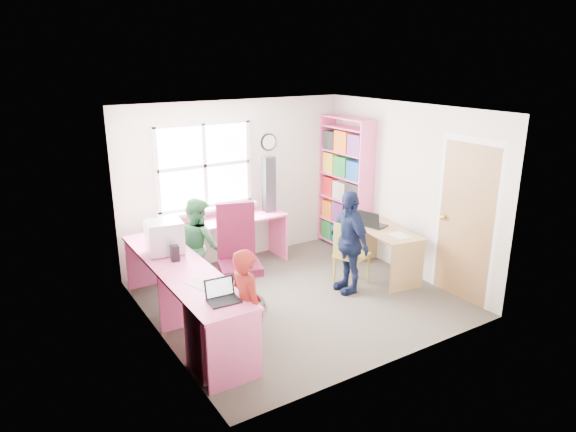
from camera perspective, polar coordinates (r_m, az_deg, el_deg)
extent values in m
cube|color=#463F37|center=(6.70, 1.15, -9.23)|extent=(3.60, 3.40, 0.02)
cube|color=white|center=(6.02, 1.29, 11.83)|extent=(3.60, 3.40, 0.02)
cube|color=beige|center=(7.69, -5.80, 3.82)|extent=(3.60, 0.02, 2.40)
cube|color=beige|center=(4.99, 12.06, -4.05)|extent=(3.60, 0.02, 2.40)
cube|color=beige|center=(5.52, -14.71, -2.15)|extent=(0.02, 3.40, 2.40)
cube|color=beige|center=(7.37, 13.08, 2.85)|extent=(0.02, 3.40, 2.40)
cube|color=white|center=(7.40, -9.26, 5.53)|extent=(1.40, 0.01, 1.20)
cube|color=white|center=(7.40, -9.24, 5.52)|extent=(1.48, 0.04, 1.28)
cube|color=olive|center=(6.74, 19.09, -0.79)|extent=(0.02, 0.82, 2.00)
sphere|color=gold|center=(6.91, 16.80, -0.13)|extent=(0.07, 0.07, 0.07)
cylinder|color=black|center=(7.81, -2.17, 8.22)|extent=(0.26, 0.03, 0.26)
cylinder|color=white|center=(7.80, -2.11, 8.20)|extent=(0.22, 0.01, 0.22)
cube|color=pink|center=(5.86, -11.78, -5.64)|extent=(0.60, 2.70, 0.03)
cube|color=pink|center=(7.46, -6.41, -0.34)|extent=(1.65, 0.56, 0.03)
cube|color=pink|center=(6.02, -11.56, -8.93)|extent=(0.56, 0.03, 0.72)
cube|color=pink|center=(4.95, -5.89, -14.85)|extent=(0.56, 0.03, 0.72)
cube|color=pink|center=(7.17, -15.35, -4.80)|extent=(0.56, 0.03, 0.72)
cube|color=pink|center=(7.94, -1.12, -1.99)|extent=(0.03, 0.52, 0.72)
cube|color=pink|center=(5.24, -7.74, -12.96)|extent=(0.54, 0.45, 0.72)
cube|color=tan|center=(7.29, 10.68, -1.50)|extent=(0.74, 1.26, 0.03)
cube|color=tan|center=(6.97, 13.09, -5.57)|extent=(0.51, 0.11, 0.66)
cube|color=tan|center=(7.86, 8.28, -2.62)|extent=(0.51, 0.11, 0.66)
cube|color=pink|center=(7.78, 8.66, 2.73)|extent=(0.30, 0.02, 2.10)
cube|color=pink|center=(8.54, 4.30, 4.18)|extent=(0.30, 0.02, 2.10)
cube|color=pink|center=(7.97, 6.63, 10.76)|extent=(0.30, 1.00, 0.02)
cube|color=pink|center=(8.44, 6.16, -3.04)|extent=(0.30, 1.00, 0.02)
cube|color=pink|center=(8.33, 6.24, -0.72)|extent=(0.30, 1.00, 0.02)
cube|color=pink|center=(8.22, 6.32, 1.80)|extent=(0.30, 1.00, 0.02)
cube|color=pink|center=(8.12, 6.41, 4.38)|extent=(0.30, 1.00, 0.02)
cube|color=pink|center=(8.05, 6.50, 7.02)|extent=(0.30, 1.00, 0.02)
cube|color=pink|center=(7.99, 6.59, 9.70)|extent=(0.30, 1.00, 0.02)
cube|color=red|center=(8.18, 7.48, -2.70)|extent=(0.25, 0.28, 0.27)
cube|color=#1B58A6|center=(8.41, 6.11, -2.02)|extent=(0.25, 0.30, 0.29)
cube|color=#218A32|center=(8.63, 4.88, -1.41)|extent=(0.25, 0.26, 0.30)
cube|color=yellow|center=(8.06, 7.59, -0.18)|extent=(0.25, 0.28, 0.30)
cube|color=#79378A|center=(8.29, 6.19, 0.45)|extent=(0.25, 0.30, 0.32)
cube|color=orange|center=(8.52, 4.94, 0.83)|extent=(0.25, 0.26, 0.29)
cube|color=#292929|center=(7.95, 7.70, 2.50)|extent=(0.25, 0.28, 0.32)
cube|color=silver|center=(8.19, 6.27, 2.87)|extent=(0.25, 0.30, 0.29)
cube|color=red|center=(8.42, 5.01, 3.37)|extent=(0.25, 0.26, 0.30)
cube|color=#1B58A6|center=(7.86, 7.80, 5.05)|extent=(0.25, 0.28, 0.29)
cube|color=#218A32|center=(8.10, 6.36, 5.53)|extent=(0.25, 0.30, 0.30)
cube|color=yellow|center=(8.33, 5.08, 5.96)|extent=(0.25, 0.26, 0.32)
cube|color=#79378A|center=(7.79, 7.92, 7.84)|extent=(0.25, 0.28, 0.30)
cube|color=orange|center=(8.03, 6.45, 8.25)|extent=(0.25, 0.30, 0.32)
cube|color=#292929|center=(8.27, 5.15, 8.42)|extent=(0.25, 0.26, 0.29)
cylinder|color=black|center=(6.51, -5.23, -9.75)|extent=(0.74, 0.74, 0.05)
cylinder|color=black|center=(6.40, -5.29, -7.79)|extent=(0.08, 0.08, 0.45)
cube|color=maroon|center=(6.30, -5.35, -5.69)|extent=(0.61, 0.61, 0.10)
cube|color=maroon|center=(6.37, -5.84, -1.53)|extent=(0.47, 0.22, 0.70)
cylinder|color=#A79637|center=(6.85, 7.58, -6.73)|extent=(0.04, 0.04, 0.42)
cylinder|color=#A79637|center=(7.13, 8.89, -5.82)|extent=(0.04, 0.04, 0.42)
cylinder|color=#A79637|center=(7.00, 5.18, -6.10)|extent=(0.04, 0.04, 0.42)
cylinder|color=#A79637|center=(7.27, 6.55, -5.24)|extent=(0.04, 0.04, 0.42)
cube|color=#A79637|center=(6.98, 7.12, -4.32)|extent=(0.51, 0.51, 0.04)
cube|color=#A79637|center=(6.75, 6.46, -2.87)|extent=(0.16, 0.36, 0.46)
cube|color=#ADAEB2|center=(6.28, -13.46, -3.93)|extent=(0.32, 0.26, 0.02)
cube|color=#ADAEB2|center=(6.21, -13.58, -2.24)|extent=(0.44, 0.40, 0.38)
cube|color=#3F72F2|center=(6.25, -11.77, -1.99)|extent=(0.04, 0.32, 0.28)
cube|color=black|center=(4.99, -7.12, -9.35)|extent=(0.31, 0.23, 0.02)
cube|color=black|center=(5.04, -7.65, -7.84)|extent=(0.30, 0.07, 0.20)
cube|color=white|center=(5.03, -7.62, -7.87)|extent=(0.26, 0.05, 0.16)
cube|color=black|center=(7.38, 9.46, -0.99)|extent=(0.34, 0.41, 0.02)
cube|color=black|center=(7.24, 8.93, -0.37)|extent=(0.16, 0.35, 0.23)
cube|color=#3F72F2|center=(7.25, 8.97, -0.35)|extent=(0.13, 0.31, 0.19)
cube|color=black|center=(5.99, -12.46, -4.08)|extent=(0.10, 0.10, 0.18)
cube|color=black|center=(6.49, -13.82, -2.52)|extent=(0.10, 0.10, 0.18)
cube|color=black|center=(7.64, -2.14, 3.55)|extent=(0.18, 0.16, 0.84)
cube|color=red|center=(7.67, 8.28, -0.08)|extent=(0.33, 0.33, 0.06)
cube|color=silver|center=(5.40, -9.64, -7.40)|extent=(0.28, 0.35, 0.00)
cube|color=silver|center=(7.05, 12.33, -2.12)|extent=(0.23, 0.30, 0.00)
imported|color=#2A6528|center=(7.23, -9.67, 0.20)|extent=(0.18, 0.16, 0.27)
imported|color=maroon|center=(5.10, -4.55, -10.27)|extent=(0.32, 0.47, 1.25)
imported|color=#30793C|center=(6.73, -9.93, -3.31)|extent=(0.59, 0.70, 1.29)
imported|color=#121B39|center=(6.71, 6.76, -2.87)|extent=(0.41, 0.83, 1.37)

